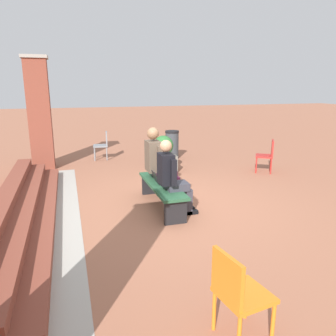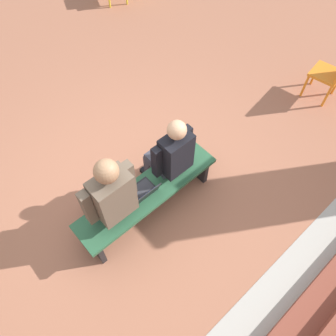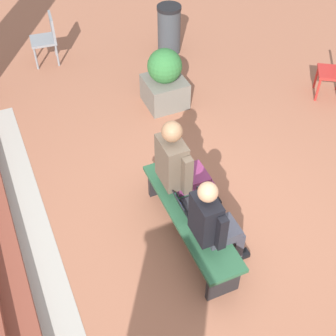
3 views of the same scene
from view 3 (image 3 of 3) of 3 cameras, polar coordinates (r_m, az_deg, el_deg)
ground_plane at (r=5.64m, az=4.60°, el=-7.85°), size 60.00×60.00×0.00m
concrete_strip at (r=5.36m, az=-14.16°, el=-13.89°), size 6.72×0.40×0.01m
bench at (r=5.31m, az=2.75°, el=-6.14°), size 1.80×0.44×0.45m
person_student at (r=4.84m, az=5.63°, el=-6.60°), size 0.52×0.66×1.31m
person_adult at (r=5.30m, az=1.57°, el=0.17°), size 0.59×0.75×1.43m
laptop at (r=5.23m, az=2.39°, el=-4.70°), size 0.32×0.29×0.21m
plastic_chair_mid_courtyard at (r=8.46m, az=-14.52°, el=15.28°), size 0.46×0.46×0.84m
planter at (r=7.19m, az=-0.40°, el=10.69°), size 0.60×0.60×0.94m
litter_bin at (r=8.51m, az=0.13°, el=16.55°), size 0.42×0.42×0.86m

